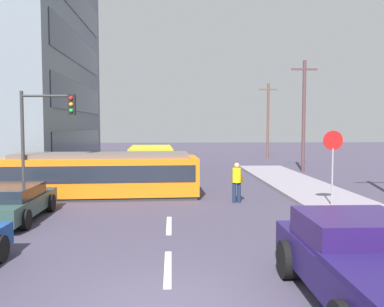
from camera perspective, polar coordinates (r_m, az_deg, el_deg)
The scene contains 15 objects.
ground_plane at distance 17.42m, azimuth -3.11°, elevation -6.74°, with size 120.00×120.00×0.00m, color #403A4E.
sidewalk_curb_right at distance 15.06m, azimuth 23.96°, elevation -8.50°, with size 3.20×36.00×0.14m, color gray.
lane_stripe_1 at distance 9.67m, azimuth -3.36°, elevation -15.51°, with size 0.16×2.40×0.01m, color silver.
lane_stripe_2 at distance 13.51m, azimuth -3.20°, elevation -9.86°, with size 0.16×2.40×0.01m, color silver.
lane_stripe_3 at distance 24.72m, azimuth -3.02°, elevation -3.56°, with size 0.16×2.40×0.01m, color silver.
lane_stripe_4 at distance 30.68m, azimuth -2.99°, elevation -2.11°, with size 0.16×2.40×0.01m, color silver.
streetcar_tram at distance 18.90m, azimuth -12.24°, elevation -2.83°, with size 8.55×2.88×1.99m.
city_bus at distance 25.33m, azimuth -5.67°, elevation -0.93°, with size 2.72×5.68×1.90m.
pedestrian_crossing at distance 17.27m, azimuth 6.21°, elevation -3.68°, with size 0.46×0.36×1.67m.
pickup_truck_parked at distance 8.08m, azimuth 22.95°, elevation -13.84°, with size 2.32×5.02×1.55m.
parked_sedan_mid at distance 15.31m, azimuth -23.63°, elevation -6.18°, with size 2.02×4.52×1.19m.
stop_sign at distance 16.75m, azimuth 18.88°, elevation 0.19°, with size 0.76×0.07×2.88m.
traffic_light_mast at distance 17.92m, azimuth -19.74°, elevation 3.68°, with size 2.22×0.33×4.61m.
utility_pole_mid at distance 29.67m, azimuth 15.18°, elevation 5.31°, with size 1.80×0.24×7.67m.
utility_pole_far at distance 41.28m, azimuth 10.45°, elevation 4.70°, with size 1.80×0.24×7.31m.
Camera 1 is at (0.10, -7.12, 3.22)m, focal length 38.61 mm.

